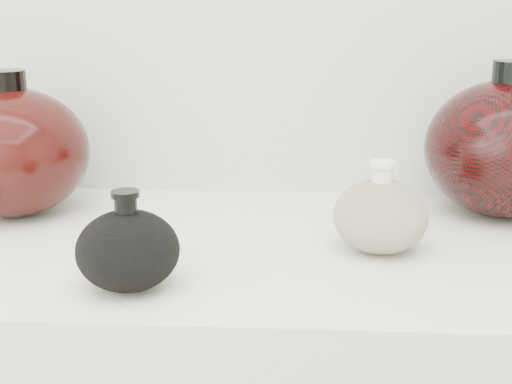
# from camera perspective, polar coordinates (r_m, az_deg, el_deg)

# --- Properties ---
(black_gourd_vase) EXTENTS (0.13, 0.13, 0.11)m
(black_gourd_vase) POSITION_cam_1_polar(r_m,az_deg,el_deg) (0.80, -10.21, -4.54)
(black_gourd_vase) COLOR black
(black_gourd_vase) RESTS_ON display_counter
(cream_gourd_vase) EXTENTS (0.12, 0.12, 0.12)m
(cream_gourd_vase) POSITION_cam_1_polar(r_m,az_deg,el_deg) (0.91, 9.94, -1.84)
(cream_gourd_vase) COLOR beige
(cream_gourd_vase) RESTS_ON display_counter
(left_round_pot) EXTENTS (0.29, 0.29, 0.21)m
(left_round_pot) POSITION_cam_1_polar(r_m,az_deg,el_deg) (1.09, -18.91, 3.09)
(left_round_pot) COLOR black
(left_round_pot) RESTS_ON display_counter
(right_round_pot) EXTENTS (0.24, 0.24, 0.23)m
(right_round_pot) POSITION_cam_1_polar(r_m,az_deg,el_deg) (1.09, 19.43, 3.35)
(right_round_pot) COLOR black
(right_round_pot) RESTS_ON display_counter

